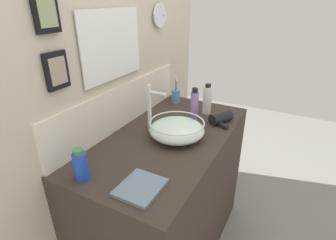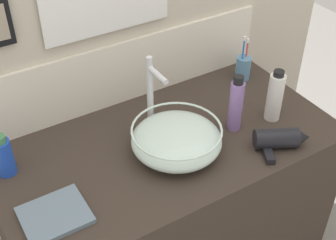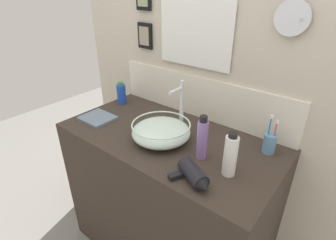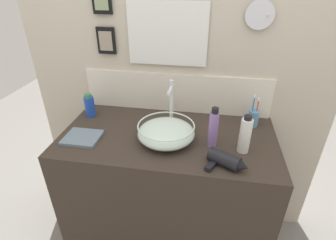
# 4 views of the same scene
# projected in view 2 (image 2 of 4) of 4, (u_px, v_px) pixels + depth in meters

# --- Properties ---
(vanity_counter) EXTENTS (1.23, 0.64, 0.93)m
(vanity_counter) POSITION_uv_depth(u_px,v_px,m) (168.00, 226.00, 1.96)
(vanity_counter) COLOR #382D26
(vanity_counter) RESTS_ON ground
(back_panel) EXTENTS (1.99, 0.10, 2.34)m
(back_panel) POSITION_uv_depth(u_px,v_px,m) (120.00, 42.00, 1.76)
(back_panel) COLOR beige
(back_panel) RESTS_ON ground
(glass_bowl_sink) EXTENTS (0.31, 0.31, 0.10)m
(glass_bowl_sink) POSITION_uv_depth(u_px,v_px,m) (177.00, 139.00, 1.60)
(glass_bowl_sink) COLOR silver
(glass_bowl_sink) RESTS_ON vanity_counter
(faucet) EXTENTS (0.02, 0.12, 0.29)m
(faucet) POSITION_uv_depth(u_px,v_px,m) (152.00, 89.00, 1.65)
(faucet) COLOR silver
(faucet) RESTS_ON vanity_counter
(hair_drier) EXTENTS (0.21, 0.15, 0.07)m
(hair_drier) POSITION_uv_depth(u_px,v_px,m) (280.00, 139.00, 1.63)
(hair_drier) COLOR black
(hair_drier) RESTS_ON vanity_counter
(toothbrush_cup) EXTENTS (0.06, 0.06, 0.21)m
(toothbrush_cup) POSITION_uv_depth(u_px,v_px,m) (243.00, 67.00, 1.97)
(toothbrush_cup) COLOR #598CB2
(toothbrush_cup) RESTS_ON vanity_counter
(lotion_bottle) EXTENTS (0.06, 0.06, 0.15)m
(lotion_bottle) POSITION_uv_depth(u_px,v_px,m) (3.00, 156.00, 1.51)
(lotion_bottle) COLOR blue
(lotion_bottle) RESTS_ON vanity_counter
(spray_bottle) EXTENTS (0.05, 0.05, 0.23)m
(spray_bottle) POSITION_uv_depth(u_px,v_px,m) (236.00, 104.00, 1.68)
(spray_bottle) COLOR #8C6BB2
(spray_bottle) RESTS_ON vanity_counter
(soap_dispenser) EXTENTS (0.06, 0.06, 0.21)m
(soap_dispenser) POSITION_uv_depth(u_px,v_px,m) (275.00, 96.00, 1.73)
(soap_dispenser) COLOR white
(soap_dispenser) RESTS_ON vanity_counter
(hand_towel) EXTENTS (0.20, 0.17, 0.02)m
(hand_towel) POSITION_uv_depth(u_px,v_px,m) (55.00, 215.00, 1.40)
(hand_towel) COLOR slate
(hand_towel) RESTS_ON vanity_counter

